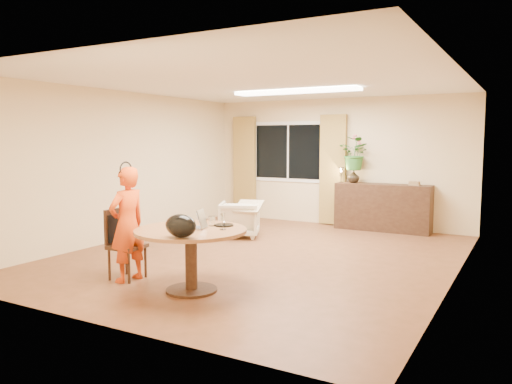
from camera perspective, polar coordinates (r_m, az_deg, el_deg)
floor at (r=7.65m, az=0.63°, el=-7.30°), size 6.50×6.50×0.00m
ceiling at (r=7.49m, az=0.66°, el=12.44°), size 6.50×6.50×0.00m
wall_back at (r=10.42m, az=9.22°, el=3.40°), size 5.50×0.00×5.50m
wall_left at (r=9.09m, az=-14.79°, el=2.90°), size 0.00×6.50×6.50m
wall_right at (r=6.60m, az=22.12°, el=1.57°), size 0.00×6.50×6.50m
window at (r=10.82m, az=3.70°, el=4.61°), size 1.70×0.03×1.30m
curtain_left at (r=11.26m, az=-1.31°, el=2.87°), size 0.55×0.08×2.25m
curtain_right at (r=10.36m, az=8.76°, el=2.53°), size 0.55×0.08×2.25m
ceiling_panel at (r=8.55m, az=4.57°, el=11.38°), size 2.20×0.35×0.05m
dining_table at (r=5.83m, az=-7.45°, el=-5.73°), size 1.29×1.29×0.74m
dining_chair at (r=6.53m, az=-14.52°, el=-5.81°), size 0.44×0.41×0.89m
child at (r=6.39m, az=-14.49°, el=-3.60°), size 0.56×0.40×1.43m
laptop at (r=5.84m, az=-7.68°, el=-2.99°), size 0.41×0.33×0.23m
tumbler at (r=5.98m, az=-5.07°, el=-3.32°), size 0.08×0.08×0.12m
wine_glass at (r=5.71m, az=-3.84°, el=-3.34°), size 0.07×0.07×0.20m
pot_lid at (r=5.97m, az=-3.69°, el=-3.71°), size 0.27×0.27×0.04m
handbag at (r=5.30m, az=-8.59°, el=-3.84°), size 0.39×0.25×0.25m
armchair at (r=9.06m, az=-1.90°, el=-3.13°), size 0.92×0.93×0.64m
throw at (r=8.88m, az=-0.81°, el=-1.12°), size 0.58×0.65×0.03m
sideboard at (r=9.96m, az=14.27°, el=-1.72°), size 1.82×0.44×0.91m
vase at (r=10.07m, az=11.07°, el=1.75°), size 0.24×0.24×0.25m
bouquet at (r=10.04m, az=11.31°, el=4.33°), size 0.71×0.65×0.66m
book_stack at (r=9.78m, az=17.64°, el=0.96°), size 0.23×0.19×0.08m
desk_lamp at (r=10.10m, az=9.71°, el=1.99°), size 0.15×0.15×0.32m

